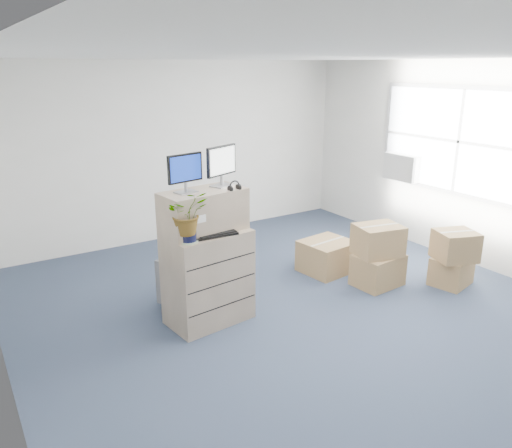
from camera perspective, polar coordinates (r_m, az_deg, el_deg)
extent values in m
plane|color=#282E48|center=(5.70, 6.34, -10.88)|extent=(7.00, 7.00, 0.00)
cube|color=silver|center=(8.15, -8.96, 8.18)|extent=(6.00, 0.02, 2.80)
cube|color=silver|center=(7.42, 25.38, 5.77)|extent=(0.02, 7.00, 2.80)
cube|color=gray|center=(7.61, 22.31, 8.72)|extent=(0.06, 2.72, 1.52)
cube|color=white|center=(7.58, 22.15, 8.70)|extent=(0.01, 2.60, 1.40)
cube|color=white|center=(8.17, 16.44, 6.28)|extent=(0.24, 0.60, 0.40)
cube|color=gray|center=(5.47, -5.49, -6.07)|extent=(0.94, 0.64, 1.03)
cube|color=gray|center=(5.26, -6.02, 1.48)|extent=(0.93, 0.54, 0.44)
cube|color=#99999E|center=(5.13, -8.00, 3.63)|extent=(0.24, 0.19, 0.01)
cylinder|color=#99999E|center=(5.12, -8.03, 4.24)|extent=(0.03, 0.03, 0.10)
cube|color=black|center=(5.08, -8.12, 6.35)|extent=(0.40, 0.11, 0.29)
cube|color=navy|center=(5.06, -8.02, 6.33)|extent=(0.36, 0.08, 0.25)
cube|color=#99999E|center=(5.37, -3.92, 4.41)|extent=(0.28, 0.24, 0.02)
cylinder|color=#99999E|center=(5.36, -3.93, 5.04)|extent=(0.04, 0.04, 0.10)
cube|color=black|center=(5.32, -3.98, 7.24)|extent=(0.42, 0.19, 0.31)
cube|color=white|center=(5.31, -3.84, 7.22)|extent=(0.37, 0.15, 0.27)
torus|color=black|center=(5.20, -2.48, 4.30)|extent=(0.13, 0.03, 0.13)
cube|color=black|center=(5.17, -4.79, -1.19)|extent=(0.48, 0.23, 0.02)
ellipsoid|color=silver|center=(5.42, -2.19, -0.21)|extent=(0.10, 0.08, 0.03)
cylinder|color=gray|center=(5.31, -5.16, 0.46)|extent=(0.07, 0.07, 0.23)
cube|color=silver|center=(5.33, -6.16, -0.69)|extent=(0.07, 0.06, 0.02)
cube|color=black|center=(5.31, -6.19, 0.00)|extent=(0.06, 0.04, 0.11)
cube|color=black|center=(5.58, -3.47, 0.47)|extent=(0.25, 0.20, 0.07)
cube|color=#45ACEC|center=(5.49, -3.45, 1.07)|extent=(0.26, 0.15, 0.09)
cylinder|color=#94A988|center=(5.02, -7.75, -1.97)|extent=(0.20, 0.20, 0.02)
cylinder|color=black|center=(4.99, -7.78, -1.18)|extent=(0.17, 0.17, 0.13)
imported|color=#29601B|center=(4.94, -7.87, 0.76)|extent=(0.44, 0.48, 0.34)
imported|color=#5B5B5F|center=(5.95, -6.91, -5.89)|extent=(0.92, 0.91, 0.70)
cube|color=#997C4A|center=(6.63, 13.74, -5.11)|extent=(0.62, 0.49, 0.41)
cube|color=#997C4A|center=(6.94, 21.41, -4.99)|extent=(0.59, 0.52, 0.37)
cube|color=#997C4A|center=(6.92, 8.10, -3.66)|extent=(0.71, 0.67, 0.43)
cube|color=#997C4A|center=(6.49, 13.77, -1.81)|extent=(0.64, 0.55, 0.39)
cube|color=#997C4A|center=(6.76, 21.82, -2.29)|extent=(0.59, 0.56, 0.37)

